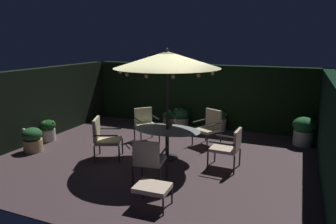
{
  "coord_description": "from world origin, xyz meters",
  "views": [
    {
      "loc": [
        3.07,
        -6.68,
        2.8
      ],
      "look_at": [
        0.25,
        0.02,
        1.14
      ],
      "focal_mm": 33.64,
      "sensor_mm": 36.0,
      "label": 1
    }
  ],
  "objects_px": {
    "patio_dining_table": "(167,134)",
    "patio_chair_south": "(149,158)",
    "centerpiece_planter": "(169,117)",
    "potted_plant_back_right": "(33,139)",
    "potted_plant_left_near": "(48,130)",
    "potted_plant_right_near": "(220,120)",
    "patio_chair_southeast": "(104,136)",
    "ottoman_footrest": "(152,188)",
    "patio_chair_north": "(229,146)",
    "potted_plant_back_center": "(304,130)",
    "potted_plant_front_corner": "(180,117)",
    "patio_chair_east": "(145,122)",
    "patio_umbrella": "(167,60)",
    "patio_chair_northeast": "(209,125)"
  },
  "relations": [
    {
      "from": "centerpiece_planter",
      "to": "patio_chair_northeast",
      "type": "height_order",
      "value": "centerpiece_planter"
    },
    {
      "from": "patio_chair_north",
      "to": "potted_plant_back_right",
      "type": "distance_m",
      "value": 4.95
    },
    {
      "from": "patio_umbrella",
      "to": "potted_plant_back_center",
      "type": "bearing_deg",
      "value": 37.45
    },
    {
      "from": "potted_plant_back_right",
      "to": "potted_plant_back_center",
      "type": "height_order",
      "value": "potted_plant_back_center"
    },
    {
      "from": "patio_dining_table",
      "to": "potted_plant_right_near",
      "type": "bearing_deg",
      "value": 78.29
    },
    {
      "from": "centerpiece_planter",
      "to": "patio_chair_southeast",
      "type": "xyz_separation_m",
      "value": [
        -1.36,
        -0.82,
        -0.41
      ]
    },
    {
      "from": "potted_plant_front_corner",
      "to": "potted_plant_back_center",
      "type": "relative_size",
      "value": 0.83
    },
    {
      "from": "potted_plant_right_near",
      "to": "centerpiece_planter",
      "type": "bearing_deg",
      "value": -103.22
    },
    {
      "from": "patio_umbrella",
      "to": "patio_chair_southeast",
      "type": "relative_size",
      "value": 2.63
    },
    {
      "from": "centerpiece_planter",
      "to": "ottoman_footrest",
      "type": "bearing_deg",
      "value": -74.02
    },
    {
      "from": "patio_chair_southeast",
      "to": "ottoman_footrest",
      "type": "xyz_separation_m",
      "value": [
        2.06,
        -1.6,
        -0.22
      ]
    },
    {
      "from": "potted_plant_back_right",
      "to": "patio_chair_southeast",
      "type": "bearing_deg",
      "value": 8.49
    },
    {
      "from": "patio_umbrella",
      "to": "patio_chair_north",
      "type": "bearing_deg",
      "value": -2.55
    },
    {
      "from": "patio_chair_southeast",
      "to": "potted_plant_back_right",
      "type": "distance_m",
      "value": 2.01
    },
    {
      "from": "patio_chair_southeast",
      "to": "ottoman_footrest",
      "type": "bearing_deg",
      "value": -37.84
    },
    {
      "from": "patio_chair_north",
      "to": "patio_chair_south",
      "type": "bearing_deg",
      "value": -131.67
    },
    {
      "from": "patio_chair_southeast",
      "to": "potted_plant_right_near",
      "type": "distance_m",
      "value": 4.0
    },
    {
      "from": "potted_plant_right_near",
      "to": "patio_chair_southeast",
      "type": "bearing_deg",
      "value": -119.81
    },
    {
      "from": "patio_chair_east",
      "to": "potted_plant_back_right",
      "type": "height_order",
      "value": "patio_chair_east"
    },
    {
      "from": "patio_chair_southeast",
      "to": "ottoman_footrest",
      "type": "distance_m",
      "value": 2.61
    },
    {
      "from": "patio_chair_southeast",
      "to": "patio_chair_south",
      "type": "distance_m",
      "value": 1.86
    },
    {
      "from": "potted_plant_right_near",
      "to": "potted_plant_front_corner",
      "type": "distance_m",
      "value": 1.27
    },
    {
      "from": "patio_chair_east",
      "to": "patio_chair_southeast",
      "type": "distance_m",
      "value": 1.65
    },
    {
      "from": "ottoman_footrest",
      "to": "potted_plant_back_center",
      "type": "bearing_deg",
      "value": 62.37
    },
    {
      "from": "patio_chair_east",
      "to": "potted_plant_left_near",
      "type": "height_order",
      "value": "patio_chair_east"
    },
    {
      "from": "patio_umbrella",
      "to": "centerpiece_planter",
      "type": "xyz_separation_m",
      "value": [
        -0.03,
        0.21,
        -1.4
      ]
    },
    {
      "from": "centerpiece_planter",
      "to": "patio_chair_south",
      "type": "distance_m",
      "value": 1.77
    },
    {
      "from": "potted_plant_front_corner",
      "to": "centerpiece_planter",
      "type": "bearing_deg",
      "value": -75.51
    },
    {
      "from": "potted_plant_left_near",
      "to": "potted_plant_back_center",
      "type": "relative_size",
      "value": 0.76
    },
    {
      "from": "patio_umbrella",
      "to": "patio_chair_northeast",
      "type": "relative_size",
      "value": 2.72
    },
    {
      "from": "patio_chair_north",
      "to": "patio_chair_south",
      "type": "distance_m",
      "value": 1.9
    },
    {
      "from": "potted_plant_right_near",
      "to": "patio_dining_table",
      "type": "bearing_deg",
      "value": -101.71
    },
    {
      "from": "potted_plant_front_corner",
      "to": "patio_chair_east",
      "type": "bearing_deg",
      "value": -104.65
    },
    {
      "from": "patio_chair_southeast",
      "to": "patio_chair_northeast",
      "type": "bearing_deg",
      "value": 43.64
    },
    {
      "from": "potted_plant_left_near",
      "to": "potted_plant_right_near",
      "type": "distance_m",
      "value": 5.15
    },
    {
      "from": "centerpiece_planter",
      "to": "patio_chair_east",
      "type": "distance_m",
      "value": 1.41
    },
    {
      "from": "potted_plant_left_near",
      "to": "potted_plant_front_corner",
      "type": "xyz_separation_m",
      "value": [
        2.97,
        2.75,
        0.01
      ]
    },
    {
      "from": "patio_dining_table",
      "to": "patio_chair_south",
      "type": "relative_size",
      "value": 1.72
    },
    {
      "from": "patio_dining_table",
      "to": "potted_plant_back_center",
      "type": "relative_size",
      "value": 2.08
    },
    {
      "from": "patio_dining_table",
      "to": "potted_plant_right_near",
      "type": "xyz_separation_m",
      "value": [
        0.59,
        2.86,
        -0.27
      ]
    },
    {
      "from": "patio_dining_table",
      "to": "ottoman_footrest",
      "type": "bearing_deg",
      "value": -73.28
    },
    {
      "from": "patio_chair_southeast",
      "to": "ottoman_footrest",
      "type": "height_order",
      "value": "patio_chair_southeast"
    },
    {
      "from": "patio_chair_southeast",
      "to": "patio_chair_south",
      "type": "relative_size",
      "value": 1.05
    },
    {
      "from": "patio_chair_southeast",
      "to": "potted_plant_back_right",
      "type": "bearing_deg",
      "value": -171.51
    },
    {
      "from": "centerpiece_planter",
      "to": "potted_plant_front_corner",
      "type": "height_order",
      "value": "centerpiece_planter"
    },
    {
      "from": "centerpiece_planter",
      "to": "potted_plant_back_right",
      "type": "xyz_separation_m",
      "value": [
        -3.34,
        -1.11,
        -0.65
      ]
    },
    {
      "from": "centerpiece_planter",
      "to": "patio_chair_north",
      "type": "distance_m",
      "value": 1.62
    },
    {
      "from": "patio_umbrella",
      "to": "potted_plant_back_right",
      "type": "relative_size",
      "value": 4.21
    },
    {
      "from": "patio_chair_north",
      "to": "patio_chair_southeast",
      "type": "height_order",
      "value": "patio_chair_southeast"
    },
    {
      "from": "patio_dining_table",
      "to": "centerpiece_planter",
      "type": "distance_m",
      "value": 0.43
    }
  ]
}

